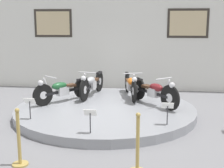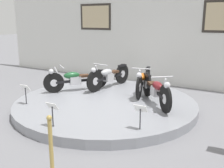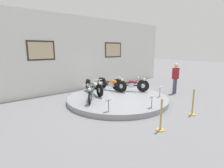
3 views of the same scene
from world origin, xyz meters
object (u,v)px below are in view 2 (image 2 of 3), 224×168
(motorcycle_orange, at_px, (143,80))
(stanchion_post_right_of_entry, at_px, (52,159))
(info_placard_front_left, at_px, (25,90))
(info_placard_front_right, at_px, (140,112))
(motorcycle_silver, at_px, (109,75))
(motorcycle_maroon, at_px, (156,89))
(motorcycle_green, at_px, (75,79))
(info_placard_front_centre, at_px, (52,109))

(motorcycle_orange, bearing_deg, stanchion_post_right_of_entry, -84.39)
(info_placard_front_left, bearing_deg, info_placard_front_right, 0.00)
(motorcycle_silver, xyz_separation_m, motorcycle_maroon, (1.86, -0.80, -0.00))
(motorcycle_green, xyz_separation_m, info_placard_front_centre, (1.27, -2.38, -0.00))
(info_placard_front_left, distance_m, info_placard_front_centre, 1.74)
(motorcycle_maroon, relative_size, info_placard_front_right, 3.05)
(motorcycle_silver, distance_m, info_placard_front_centre, 3.24)
(motorcycle_green, height_order, motorcycle_orange, motorcycle_orange)
(motorcycle_green, distance_m, motorcycle_maroon, 2.55)
(motorcycle_orange, relative_size, info_placard_front_centre, 3.84)
(info_placard_front_right, bearing_deg, stanchion_post_right_of_entry, -106.54)
(motorcycle_silver, xyz_separation_m, info_placard_front_right, (2.16, -2.44, -0.03))
(motorcycle_orange, xyz_separation_m, stanchion_post_right_of_entry, (0.42, -4.32, -0.26))
(motorcycle_orange, bearing_deg, info_placard_front_left, -131.58)
(motorcycle_green, distance_m, info_placard_front_left, 1.66)
(motorcycle_green, bearing_deg, stanchion_post_right_of_entry, -56.94)
(motorcycle_maroon, bearing_deg, motorcycle_orange, 130.49)
(info_placard_front_right, relative_size, stanchion_post_right_of_entry, 0.50)
(info_placard_front_right, xyz_separation_m, stanchion_post_right_of_entry, (-0.56, -1.88, -0.24))
(stanchion_post_right_of_entry, bearing_deg, info_placard_front_right, 73.46)
(motorcycle_green, height_order, info_placard_front_centre, motorcycle_green)
(motorcycle_orange, distance_m, motorcycle_maroon, 1.05)
(motorcycle_green, xyz_separation_m, stanchion_post_right_of_entry, (2.29, -3.52, -0.24))
(motorcycle_maroon, xyz_separation_m, stanchion_post_right_of_entry, (-0.26, -3.52, -0.26))
(motorcycle_maroon, xyz_separation_m, info_placard_front_right, (0.30, -1.64, -0.03))
(info_placard_front_left, height_order, info_placard_front_right, same)
(info_placard_front_left, xyz_separation_m, info_placard_front_centre, (1.57, -0.74, 0.00))
(stanchion_post_right_of_entry, bearing_deg, motorcycle_maroon, 85.79)
(info_placard_front_left, distance_m, stanchion_post_right_of_entry, 3.21)
(motorcycle_silver, xyz_separation_m, info_placard_front_centre, (0.59, -3.18, -0.03))
(motorcycle_maroon, distance_m, info_placard_front_centre, 2.70)
(info_placard_front_right, bearing_deg, motorcycle_orange, 111.97)
(info_placard_front_left, bearing_deg, stanchion_post_right_of_entry, -36.03)
(info_placard_front_centre, bearing_deg, motorcycle_silver, 100.45)
(motorcycle_silver, height_order, motorcycle_orange, motorcycle_silver)
(motorcycle_green, bearing_deg, motorcycle_orange, 23.33)
(motorcycle_green, height_order, info_placard_front_left, motorcycle_green)
(motorcycle_green, xyz_separation_m, motorcycle_maroon, (2.55, 0.00, 0.02))
(motorcycle_silver, bearing_deg, info_placard_front_centre, -79.55)
(motorcycle_green, height_order, motorcycle_maroon, motorcycle_maroon)
(motorcycle_silver, bearing_deg, stanchion_post_right_of_entry, -69.66)
(motorcycle_orange, bearing_deg, motorcycle_green, -156.67)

